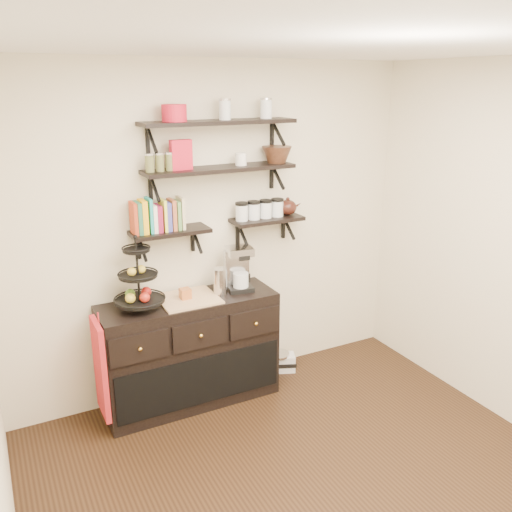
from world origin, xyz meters
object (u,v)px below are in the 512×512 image
object	(u,v)px
fruit_stand	(139,285)
radio	(279,362)
sideboard	(190,351)
coffee_maker	(238,269)

from	to	relation	value
fruit_stand	radio	bearing A→B (deg)	4.06
sideboard	radio	distance (m)	0.96
radio	coffee_maker	bearing A→B (deg)	-148.76
radio	fruit_stand	bearing A→B (deg)	-153.71
fruit_stand	coffee_maker	world-z (taller)	fruit_stand
sideboard	fruit_stand	size ratio (longest dim) A/B	2.56
fruit_stand	radio	distance (m)	1.61
coffee_maker	fruit_stand	bearing A→B (deg)	-170.02
coffee_maker	sideboard	bearing A→B (deg)	-168.28
fruit_stand	coffee_maker	distance (m)	0.83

